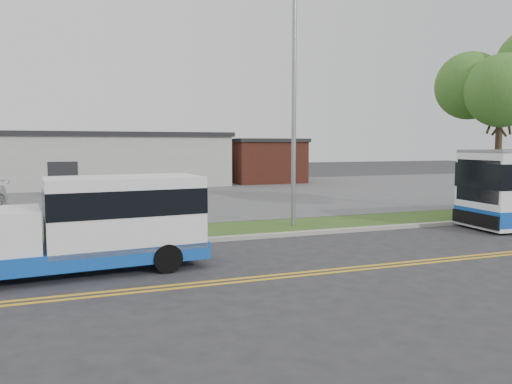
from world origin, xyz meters
name	(u,v)px	position (x,y,z in m)	size (l,w,h in m)	color
ground	(247,246)	(0.00, 0.00, 0.00)	(140.00, 140.00, 0.00)	#28282B
lane_line_north	(295,273)	(0.00, -3.85, 0.01)	(70.00, 0.12, 0.01)	gold
lane_line_south	(300,276)	(0.00, -4.15, 0.01)	(70.00, 0.12, 0.01)	gold
curb	(237,238)	(0.00, 1.10, 0.07)	(80.00, 0.30, 0.15)	#9E9B93
verge	(222,230)	(0.00, 2.90, 0.05)	(80.00, 3.30, 0.10)	#2B4316
parking_lot	(161,196)	(0.00, 17.00, 0.05)	(80.00, 25.00, 0.10)	#4C4C4F
commercial_building	(63,160)	(-6.00, 27.00, 2.18)	(25.40, 10.40, 4.35)	#9E9E99
brick_wing	(261,161)	(10.50, 26.00, 1.96)	(6.30, 7.30, 3.90)	brown
tree_east	(501,86)	(14.00, 3.00, 6.20)	(5.20, 5.20, 8.33)	#31201B
streetlight_near	(295,98)	(3.00, 2.73, 5.23)	(0.35, 1.53, 9.50)	gray
shuttle_bus	(100,221)	(-4.80, -1.75, 1.35)	(6.76, 2.69, 2.53)	#1048AE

